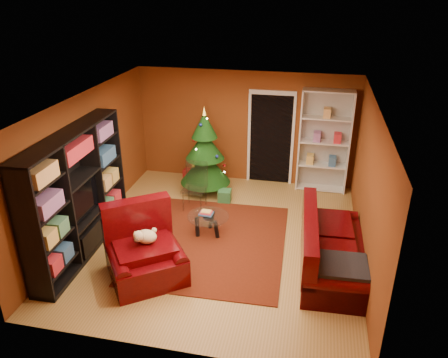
% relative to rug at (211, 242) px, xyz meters
% --- Properties ---
extents(floor, '(5.00, 5.50, 0.05)m').
position_rel_rug_xyz_m(floor, '(0.12, 0.15, -0.03)').
color(floor, '#A97F3C').
rests_on(floor, ground).
extents(ceiling, '(5.00, 5.50, 0.05)m').
position_rel_rug_xyz_m(ceiling, '(0.12, 0.15, 2.62)').
color(ceiling, silver).
rests_on(ceiling, wall_back).
extents(wall_back, '(5.00, 0.05, 2.60)m').
position_rel_rug_xyz_m(wall_back, '(0.12, 2.93, 1.29)').
color(wall_back, brown).
rests_on(wall_back, ground).
extents(wall_left, '(0.05, 5.50, 2.60)m').
position_rel_rug_xyz_m(wall_left, '(-2.40, 0.15, 1.29)').
color(wall_left, brown).
rests_on(wall_left, ground).
extents(wall_right, '(0.05, 5.50, 2.60)m').
position_rel_rug_xyz_m(wall_right, '(2.65, 0.15, 1.29)').
color(wall_right, brown).
rests_on(wall_right, ground).
extents(doorway, '(1.06, 0.60, 2.16)m').
position_rel_rug_xyz_m(doorway, '(0.72, 2.88, 1.04)').
color(doorway, black).
rests_on(doorway, floor).
extents(rug, '(2.73, 3.16, 0.02)m').
position_rel_rug_xyz_m(rug, '(0.00, 0.00, 0.00)').
color(rug, '#5D1F0E').
rests_on(rug, floor).
extents(media_unit, '(0.52, 2.87, 2.19)m').
position_rel_rug_xyz_m(media_unit, '(-2.15, -0.67, 1.09)').
color(media_unit, black).
rests_on(media_unit, floor).
extents(christmas_tree, '(1.48, 1.48, 1.99)m').
position_rel_rug_xyz_m(christmas_tree, '(-0.63, 2.05, 0.96)').
color(christmas_tree, '#0D350B').
rests_on(christmas_tree, floor).
extents(gift_box_teal, '(0.30, 0.30, 0.27)m').
position_rel_rug_xyz_m(gift_box_teal, '(-0.96, 2.27, 0.13)').
color(gift_box_teal, '#1B897C').
rests_on(gift_box_teal, floor).
extents(gift_box_green, '(0.29, 0.29, 0.27)m').
position_rel_rug_xyz_m(gift_box_green, '(-0.10, 1.65, 0.13)').
color(gift_box_green, '#296E37').
rests_on(gift_box_green, floor).
extents(gift_box_red, '(0.22, 0.22, 0.20)m').
position_rel_rug_xyz_m(gift_box_red, '(-1.25, 2.74, 0.09)').
color(gift_box_red, maroon).
rests_on(gift_box_red, floor).
extents(white_bookshelf, '(1.10, 0.41, 2.36)m').
position_rel_rug_xyz_m(white_bookshelf, '(1.92, 2.72, 1.14)').
color(white_bookshelf, white).
rests_on(white_bookshelf, floor).
extents(armchair, '(1.72, 1.72, 0.96)m').
position_rel_rug_xyz_m(armchair, '(-0.79, -1.19, 0.47)').
color(armchair, '#3D0306').
rests_on(armchair, rug).
extents(dog, '(0.50, 0.48, 0.31)m').
position_rel_rug_xyz_m(dog, '(-0.78, -1.12, 0.71)').
color(dog, beige).
rests_on(dog, armchair).
extents(sofa, '(1.09, 2.27, 0.96)m').
position_rel_rug_xyz_m(sofa, '(2.14, -0.34, 0.47)').
color(sofa, '#3D0306').
rests_on(sofa, rug).
extents(coffee_table, '(0.82, 0.82, 0.49)m').
position_rel_rug_xyz_m(coffee_table, '(-0.12, 0.27, 0.20)').
color(coffee_table, gray).
rests_on(coffee_table, rug).
extents(acrylic_chair, '(0.48, 0.52, 0.91)m').
position_rel_rug_xyz_m(acrylic_chair, '(-0.64, 1.20, 0.45)').
color(acrylic_chair, '#66605B').
rests_on(acrylic_chair, rug).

